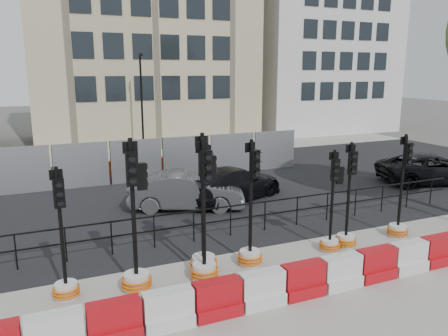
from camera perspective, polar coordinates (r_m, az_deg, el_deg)
name	(u,v)px	position (r m, az deg, el deg)	size (l,w,h in m)	color
ground	(248,251)	(12.70, 3.11, -10.73)	(120.00, 120.00, 0.00)	#51514C
sidewalk_near	(307,300)	(10.37, 10.79, -16.54)	(40.00, 6.00, 0.02)	gray
road	(175,190)	(18.87, -6.37, -2.88)	(40.00, 14.00, 0.03)	black
sidewalk_far	(132,154)	(27.40, -11.90, 1.77)	(40.00, 4.00, 0.02)	gray
building_cream	(137,13)	(33.45, -11.28, 19.18)	(15.00, 10.06, 18.00)	beige
building_white	(313,35)	(39.41, 11.61, 16.67)	(12.00, 9.06, 16.00)	silver
kerb_railing	(231,215)	(13.47, 0.86, -6.19)	(18.00, 0.04, 1.00)	black
heras_fencing	(169,162)	(21.55, -7.21, 0.79)	(14.33, 1.72, 2.00)	#989BA1
lamp_post_far	(142,102)	(26.11, -10.68, 8.42)	(0.12, 0.56, 6.00)	black
barrier_row	(303,281)	(10.35, 10.24, -14.36)	(13.60, 0.50, 0.80)	#B30E0F
traffic_signal_a	(65,272)	(10.60, -20.06, -12.70)	(0.60, 0.60, 3.05)	silver
traffic_signal_b	(136,257)	(10.40, -11.41, -11.27)	(0.71, 0.71, 3.60)	silver
traffic_signal_c	(205,253)	(10.75, -2.56, -10.97)	(0.69, 0.69, 3.52)	silver
traffic_signal_d	(204,240)	(11.12, -2.62, -9.44)	(0.70, 0.70, 3.58)	silver
traffic_signal_e	(251,240)	(11.55, 3.49, -9.43)	(0.66, 0.66, 3.36)	silver
traffic_signal_f	(331,228)	(12.74, 13.81, -7.63)	(0.58, 0.58, 2.93)	silver
traffic_signal_g	(347,226)	(13.17, 15.74, -7.34)	(0.61, 0.61, 3.09)	silver
traffic_signal_h	(399,217)	(14.46, 21.91, -5.90)	(0.63, 0.63, 3.21)	silver
car_b	(187,191)	(16.16, -4.89, -3.00)	(4.45, 2.89, 1.39)	#434448
car_c	(232,184)	(17.23, 1.11, -2.04)	(4.99, 3.52, 1.34)	black
car_d	(433,169)	(21.97, 25.62, -0.08)	(5.31, 3.54, 1.35)	black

